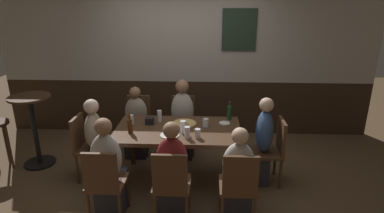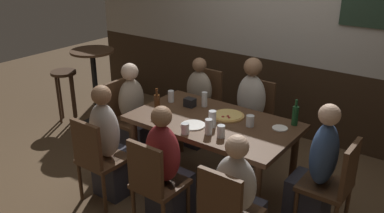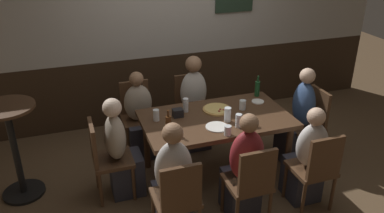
{
  "view_description": "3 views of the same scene",
  "coord_description": "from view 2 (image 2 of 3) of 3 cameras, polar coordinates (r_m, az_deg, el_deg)",
  "views": [
    {
      "loc": [
        0.35,
        -3.79,
        2.36
      ],
      "look_at": [
        0.18,
        0.07,
        1.02
      ],
      "focal_mm": 29.91,
      "sensor_mm": 36.0,
      "label": 1
    },
    {
      "loc": [
        2.01,
        -3.08,
        2.4
      ],
      "look_at": [
        -0.21,
        -0.06,
        0.85
      ],
      "focal_mm": 38.63,
      "sensor_mm": 36.0,
      "label": 2
    },
    {
      "loc": [
        -1.49,
        -3.57,
        2.72
      ],
      "look_at": [
        -0.24,
        0.11,
        0.86
      ],
      "focal_mm": 37.18,
      "sensor_mm": 36.0,
      "label": 3
    }
  ],
  "objects": [
    {
      "name": "beer_bottle_brown",
      "position": [
        4.21,
        -4.84,
        0.56
      ],
      "size": [
        0.06,
        0.06,
        0.25
      ],
      "color": "#42230F",
      "rests_on": "dining_table"
    },
    {
      "name": "chair_mid_near",
      "position": [
        3.54,
        -5.21,
        -10.23
      ],
      "size": [
        0.4,
        0.4,
        0.88
      ],
      "color": "#513521",
      "rests_on": "ground_plane"
    },
    {
      "name": "condiment_caddy",
      "position": [
        4.34,
        -0.29,
        0.56
      ],
      "size": [
        0.11,
        0.09,
        0.09
      ],
      "primitive_type": "cube",
      "color": "black",
      "rests_on": "dining_table"
    },
    {
      "name": "person_right_near",
      "position": [
        3.33,
        6.28,
        -13.53
      ],
      "size": [
        0.34,
        0.37,
        1.09
      ],
      "color": "#2D2D38",
      "rests_on": "ground_plane"
    },
    {
      "name": "chair_right_near",
      "position": [
        3.18,
        4.76,
        -14.33
      ],
      "size": [
        0.4,
        0.4,
        0.88
      ],
      "color": "#513521",
      "rests_on": "ground_plane"
    },
    {
      "name": "pizza",
      "position": [
        4.12,
        4.99,
        -1.25
      ],
      "size": [
        0.32,
        0.32,
        0.03
      ],
      "color": "tan",
      "rests_on": "dining_table"
    },
    {
      "name": "plate_white_large",
      "position": [
        3.91,
        0.15,
        -2.58
      ],
      "size": [
        0.24,
        0.24,
        0.01
      ],
      "primitive_type": "cylinder",
      "color": "white",
      "rests_on": "dining_table"
    },
    {
      "name": "beer_glass_tall",
      "position": [
        3.68,
        4.03,
        -3.54
      ],
      "size": [
        0.07,
        0.07,
        0.11
      ],
      "color": "silver",
      "rests_on": "dining_table"
    },
    {
      "name": "bar_stool",
      "position": [
        5.89,
        -17.19,
        3.24
      ],
      "size": [
        0.34,
        0.34,
        0.72
      ],
      "color": "#422B1C",
      "rests_on": "ground_plane"
    },
    {
      "name": "wall_back",
      "position": [
        5.25,
        13.3,
        9.78
      ],
      "size": [
        6.4,
        0.13,
        2.6
      ],
      "color": "#332316",
      "rests_on": "ground_plane"
    },
    {
      "name": "tumbler_water",
      "position": [
        3.73,
        2.3,
        -2.92
      ],
      "size": [
        0.07,
        0.07,
        0.14
      ],
      "color": "silver",
      "rests_on": "dining_table"
    },
    {
      "name": "ground_plane",
      "position": [
        4.39,
        2.74,
        -10.72
      ],
      "size": [
        12.0,
        12.0,
        0.0
      ],
      "primitive_type": "plane",
      "color": "brown"
    },
    {
      "name": "tumbler_short",
      "position": [
        4.46,
        -2.92,
        1.34
      ],
      "size": [
        0.07,
        0.07,
        0.13
      ],
      "color": "silver",
      "rests_on": "dining_table"
    },
    {
      "name": "dining_table",
      "position": [
        4.07,
        2.91,
        -2.93
      ],
      "size": [
        1.62,
        0.93,
        0.74
      ],
      "color": "#472D1C",
      "rests_on": "ground_plane"
    },
    {
      "name": "pint_glass_amber",
      "position": [
        4.33,
        1.73,
        0.88
      ],
      "size": [
        0.06,
        0.06,
        0.16
      ],
      "color": "silver",
      "rests_on": "dining_table"
    },
    {
      "name": "plate_white_small",
      "position": [
        3.93,
        12.04,
        -2.95
      ],
      "size": [
        0.14,
        0.14,
        0.01
      ],
      "primitive_type": "cylinder",
      "color": "white",
      "rests_on": "dining_table"
    },
    {
      "name": "person_head_west",
      "position": [
        4.76,
        -7.82,
        -1.71
      ],
      "size": [
        0.37,
        0.34,
        1.12
      ],
      "color": "#2D2D38",
      "rests_on": "ground_plane"
    },
    {
      "name": "highball_clear",
      "position": [
        3.92,
        8.02,
        -2.05
      ],
      "size": [
        0.08,
        0.08,
        0.11
      ],
      "color": "silver",
      "rests_on": "dining_table"
    },
    {
      "name": "chair_left_near",
      "position": [
        3.98,
        -12.97,
        -6.73
      ],
      "size": [
        0.4,
        0.4,
        0.88
      ],
      "color": "#513521",
      "rests_on": "ground_plane"
    },
    {
      "name": "person_left_far",
      "position": [
        5.06,
        0.66,
        -0.27
      ],
      "size": [
        0.34,
        0.37,
        1.08
      ],
      "color": "#2D2D38",
      "rests_on": "ground_plane"
    },
    {
      "name": "person_head_east",
      "position": [
        3.74,
        16.69,
        -9.25
      ],
      "size": [
        0.37,
        0.34,
        1.17
      ],
      "color": "#2D2D38",
      "rests_on": "ground_plane"
    },
    {
      "name": "beer_bottle_green",
      "position": [
        4.01,
        14.06,
        -1.15
      ],
      "size": [
        0.06,
        0.06,
        0.26
      ],
      "color": "#194723",
      "rests_on": "dining_table"
    },
    {
      "name": "chair_head_west",
      "position": [
        4.86,
        -9.23,
        -0.96
      ],
      "size": [
        0.4,
        0.4,
        0.88
      ],
      "color": "#513521",
      "rests_on": "ground_plane"
    },
    {
      "name": "pint_glass_stout",
      "position": [
        3.87,
        2.83,
        -1.82
      ],
      "size": [
        0.07,
        0.07,
        0.16
      ],
      "color": "silver",
      "rests_on": "dining_table"
    },
    {
      "name": "chair_mid_far",
      "position": [
        4.83,
        8.68,
        -1.05
      ],
      "size": [
        0.4,
        0.4,
        0.88
      ],
      "color": "#513521",
      "rests_on": "ground_plane"
    },
    {
      "name": "person_mid_near",
      "position": [
        3.65,
        -3.49,
        -9.41
      ],
      "size": [
        0.34,
        0.37,
        1.14
      ],
      "color": "#2D2D38",
      "rests_on": "ground_plane"
    },
    {
      "name": "chair_left_far",
      "position": [
        5.17,
        1.74,
        0.8
      ],
      "size": [
        0.4,
        0.4,
        0.88
      ],
      "color": "#513521",
      "rests_on": "ground_plane"
    },
    {
      "name": "side_bar_table",
      "position": [
        5.62,
        -13.26,
        3.32
      ],
      "size": [
        0.56,
        0.56,
        1.05
      ],
      "color": "black",
      "rests_on": "ground_plane"
    },
    {
      "name": "person_mid_far",
      "position": [
        4.7,
        7.76,
        -1.54
      ],
      "size": [
        0.34,
        0.37,
        1.2
      ],
      "color": "#2D2D38",
      "rests_on": "ground_plane"
    },
    {
      "name": "chair_head_east",
      "position": [
        3.7,
        19.05,
        -9.87
      ],
      "size": [
        0.4,
        0.4,
        0.88
      ],
      "color": "#513521",
      "rests_on": "ground_plane"
    },
    {
      "name": "beer_glass_half",
      "position": [
        3.74,
        -0.94,
        -3.15
      ],
      "size": [
        0.07,
        0.07,
        0.1
      ],
      "color": "silver",
      "rests_on": "dining_table"
    },
    {
      "name": "person_left_near",
      "position": [
        4.08,
        -11.26,
        -5.95
      ],
      "size": [
        0.34,
        0.37,
        1.17
      ],
      "color": "#2D2D38",
      "rests_on": "ground_plane"
    }
  ]
}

